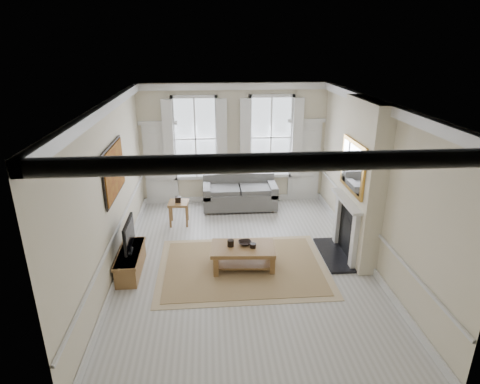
{
  "coord_description": "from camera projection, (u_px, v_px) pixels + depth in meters",
  "views": [
    {
      "loc": [
        -0.69,
        -7.37,
        4.46
      ],
      "look_at": [
        -0.02,
        1.02,
        1.25
      ],
      "focal_mm": 30.0,
      "sensor_mm": 36.0,
      "label": 1
    }
  ],
  "objects": [
    {
      "name": "right_wall",
      "position": [
        373.0,
        185.0,
        8.1
      ],
      "size": [
        0.0,
        7.2,
        7.2
      ],
      "primitive_type": "plane",
      "rotation": [
        1.57,
        0.0,
        -1.57
      ],
      "color": "beige",
      "rests_on": "floor"
    },
    {
      "name": "ceramic_pot_b",
      "position": [
        253.0,
        246.0,
        8.16
      ],
      "size": [
        0.13,
        0.13,
        0.09
      ],
      "primitive_type": "cylinder",
      "color": "black",
      "rests_on": "coffee_table"
    },
    {
      "name": "side_table",
      "position": [
        179.0,
        206.0,
        10.2
      ],
      "size": [
        0.52,
        0.52,
        0.6
      ],
      "rotation": [
        0.0,
        0.0,
        -0.06
      ],
      "color": "brown",
      "rests_on": "floor"
    },
    {
      "name": "tv",
      "position": [
        129.0,
        234.0,
        7.93
      ],
      "size": [
        0.08,
        0.9,
        0.68
      ],
      "color": "black",
      "rests_on": "tv_stand"
    },
    {
      "name": "bowl",
      "position": [
        245.0,
        243.0,
        8.29
      ],
      "size": [
        0.31,
        0.31,
        0.07
      ],
      "primitive_type": "imported",
      "rotation": [
        0.0,
        0.0,
        0.16
      ],
      "color": "black",
      "rests_on": "coffee_table"
    },
    {
      "name": "floor",
      "position": [
        245.0,
        264.0,
        8.51
      ],
      "size": [
        7.2,
        7.2,
        0.0
      ],
      "primitive_type": "plane",
      "color": "#B7B5AD",
      "rests_on": "ground"
    },
    {
      "name": "window_left",
      "position": [
        195.0,
        139.0,
        11.06
      ],
      "size": [
        1.26,
        0.2,
        2.2
      ],
      "primitive_type": null,
      "color": "#B2BCC6",
      "rests_on": "back_wall"
    },
    {
      "name": "rug",
      "position": [
        243.0,
        267.0,
        8.38
      ],
      "size": [
        3.5,
        2.6,
        0.02
      ],
      "primitive_type": "cube",
      "color": "#A48655",
      "rests_on": "floor"
    },
    {
      "name": "chimney_breast",
      "position": [
        361.0,
        182.0,
        8.27
      ],
      "size": [
        0.35,
        1.7,
        3.38
      ],
      "primitive_type": "cube",
      "color": "beige",
      "rests_on": "floor"
    },
    {
      "name": "ceramic_pot_a",
      "position": [
        231.0,
        243.0,
        8.21
      ],
      "size": [
        0.14,
        0.14,
        0.14
      ],
      "primitive_type": "cylinder",
      "color": "black",
      "rests_on": "coffee_table"
    },
    {
      "name": "window_right",
      "position": [
        271.0,
        137.0,
        11.22
      ],
      "size": [
        1.26,
        0.2,
        2.2
      ],
      "primitive_type": null,
      "color": "#B2BCC6",
      "rests_on": "back_wall"
    },
    {
      "name": "door_left",
      "position": [
        161.0,
        165.0,
        11.26
      ],
      "size": [
        0.9,
        0.08,
        2.3
      ],
      "primitive_type": "cube",
      "color": "silver",
      "rests_on": "floor"
    },
    {
      "name": "tv_stand",
      "position": [
        131.0,
        262.0,
        8.15
      ],
      "size": [
        0.41,
        1.28,
        0.46
      ],
      "primitive_type": "cube",
      "color": "brown",
      "rests_on": "floor"
    },
    {
      "name": "coffee_table",
      "position": [
        243.0,
        250.0,
        8.24
      ],
      "size": [
        1.35,
        0.85,
        0.49
      ],
      "rotation": [
        0.0,
        0.0,
        -0.07
      ],
      "color": "brown",
      "rests_on": "rug"
    },
    {
      "name": "sofa",
      "position": [
        240.0,
        195.0,
        11.28
      ],
      "size": [
        2.03,
        0.99,
        0.9
      ],
      "color": "#575755",
      "rests_on": "floor"
    },
    {
      "name": "door_right",
      "position": [
        304.0,
        162.0,
        11.57
      ],
      "size": [
        0.9,
        0.08,
        2.3
      ],
      "primitive_type": "cube",
      "color": "silver",
      "rests_on": "floor"
    },
    {
      "name": "fireplace",
      "position": [
        346.0,
        225.0,
        8.6
      ],
      "size": [
        0.21,
        1.45,
        1.33
      ],
      "color": "silver",
      "rests_on": "floor"
    },
    {
      "name": "mirror",
      "position": [
        352.0,
        166.0,
        8.13
      ],
      "size": [
        0.06,
        1.26,
        1.06
      ],
      "primitive_type": "cube",
      "color": "gold",
      "rests_on": "chimney_breast"
    },
    {
      "name": "back_wall",
      "position": [
        233.0,
        145.0,
        11.26
      ],
      "size": [
        5.2,
        0.0,
        5.2
      ],
      "primitive_type": "plane",
      "rotation": [
        1.57,
        0.0,
        0.0
      ],
      "color": "beige",
      "rests_on": "floor"
    },
    {
      "name": "ceiling",
      "position": [
        245.0,
        102.0,
        7.3
      ],
      "size": [
        7.2,
        7.2,
        0.0
      ],
      "primitive_type": "plane",
      "rotation": [
        3.14,
        0.0,
        0.0
      ],
      "color": "white",
      "rests_on": "back_wall"
    },
    {
      "name": "hearth",
      "position": [
        334.0,
        254.0,
        8.84
      ],
      "size": [
        0.55,
        1.5,
        0.05
      ],
      "primitive_type": "cube",
      "color": "black",
      "rests_on": "floor"
    },
    {
      "name": "left_wall",
      "position": [
        111.0,
        193.0,
        7.71
      ],
      "size": [
        0.0,
        7.2,
        7.2
      ],
      "primitive_type": "plane",
      "rotation": [
        1.57,
        0.0,
        1.57
      ],
      "color": "beige",
      "rests_on": "floor"
    },
    {
      "name": "painting",
      "position": [
        114.0,
        171.0,
        7.87
      ],
      "size": [
        0.05,
        1.66,
        1.06
      ],
      "primitive_type": "cube",
      "color": "#9E6D1B",
      "rests_on": "left_wall"
    }
  ]
}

